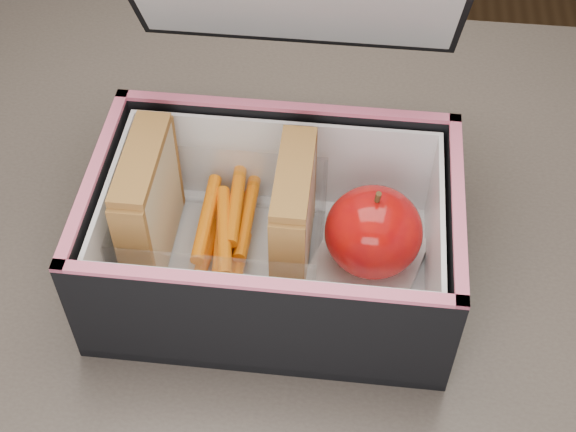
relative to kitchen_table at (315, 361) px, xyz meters
name	(u,v)px	position (x,y,z in m)	size (l,w,h in m)	color
kitchen_table	(315,361)	(0.00, 0.00, 0.00)	(1.20, 0.80, 0.75)	brown
lunch_bag	(274,224)	(-0.04, 0.03, 0.15)	(0.28, 0.28, 0.26)	black
plastic_tub	(223,229)	(-0.08, 0.03, 0.14)	(0.16, 0.11, 0.06)	white
sandwich_left	(149,203)	(-0.14, 0.03, 0.16)	(0.03, 0.10, 0.11)	#CBB583
sandwich_right	(294,217)	(-0.02, 0.03, 0.16)	(0.03, 0.09, 0.10)	#CBB583
carrot_sticks	(226,235)	(-0.08, 0.04, 0.12)	(0.04, 0.15, 0.03)	#DE6600
paper_napkin	(366,264)	(0.04, 0.03, 0.11)	(0.08, 0.08, 0.01)	white
red_apple	(373,232)	(0.04, 0.03, 0.15)	(0.09, 0.09, 0.08)	#98060E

